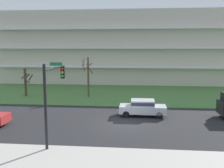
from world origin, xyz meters
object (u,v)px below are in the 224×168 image
sedan_silver_center_right (143,107)px  traffic_signal_mast (53,89)px  tree_far_left (26,82)px  tree_left (88,75)px

sedan_silver_center_right → traffic_signal_mast: size_ratio=0.80×
tree_far_left → sedan_silver_center_right: tree_far_left is taller
tree_left → sedan_silver_center_right: size_ratio=1.20×
tree_left → traffic_signal_mast: 16.05m
tree_far_left → sedan_silver_center_right: (15.25, -8.42, -1.12)m
tree_left → traffic_signal_mast: bearing=-87.6°
tree_far_left → tree_left: (8.36, 0.00, 0.94)m
tree_left → sedan_silver_center_right: (6.89, -8.42, -2.07)m
tree_left → traffic_signal_mast: size_ratio=0.96×
sedan_silver_center_right → traffic_signal_mast: (-6.21, -7.59, 2.89)m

